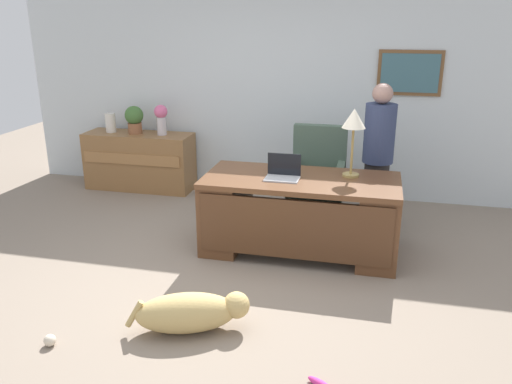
# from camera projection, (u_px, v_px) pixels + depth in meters

# --- Properties ---
(ground_plane) EXTENTS (12.00, 12.00, 0.00)m
(ground_plane) POSITION_uv_depth(u_px,v_px,m) (230.00, 282.00, 4.55)
(ground_plane) COLOR gray
(back_wall) EXTENTS (7.00, 0.16, 2.70)m
(back_wall) POSITION_uv_depth(u_px,v_px,m) (286.00, 88.00, 6.50)
(back_wall) COLOR silver
(back_wall) RESTS_ON ground_plane
(desk) EXTENTS (1.86, 0.86, 0.76)m
(desk) POSITION_uv_depth(u_px,v_px,m) (300.00, 213.00, 5.00)
(desk) COLOR brown
(desk) RESTS_ON ground_plane
(credenza) EXTENTS (1.43, 0.50, 0.75)m
(credenza) POSITION_uv_depth(u_px,v_px,m) (140.00, 161.00, 6.91)
(credenza) COLOR olive
(credenza) RESTS_ON ground_plane
(armchair) EXTENTS (0.60, 0.59, 1.06)m
(armchair) POSITION_uv_depth(u_px,v_px,m) (317.00, 179.00, 5.82)
(armchair) COLOR #475B4C
(armchair) RESTS_ON ground_plane
(person_standing) EXTENTS (0.32, 0.32, 1.58)m
(person_standing) POSITION_uv_depth(u_px,v_px,m) (378.00, 157.00, 5.43)
(person_standing) COLOR #262323
(person_standing) RESTS_ON ground_plane
(dog_lying) EXTENTS (0.88, 0.53, 0.30)m
(dog_lying) POSITION_uv_depth(u_px,v_px,m) (191.00, 312.00, 3.80)
(dog_lying) COLOR tan
(dog_lying) RESTS_ON ground_plane
(laptop) EXTENTS (0.32, 0.22, 0.22)m
(laptop) POSITION_uv_depth(u_px,v_px,m) (283.00, 172.00, 4.89)
(laptop) COLOR #B2B5BA
(laptop) RESTS_ON desk
(desk_lamp) EXTENTS (0.22, 0.22, 0.65)m
(desk_lamp) POSITION_uv_depth(u_px,v_px,m) (354.00, 123.00, 4.80)
(desk_lamp) COLOR #9E8447
(desk_lamp) RESTS_ON desk
(vase_with_flowers) EXTENTS (0.17, 0.17, 0.39)m
(vase_with_flowers) POSITION_uv_depth(u_px,v_px,m) (161.00, 118.00, 6.64)
(vase_with_flowers) COLOR silver
(vase_with_flowers) RESTS_ON credenza
(vase_empty) EXTENTS (0.13, 0.13, 0.25)m
(vase_empty) POSITION_uv_depth(u_px,v_px,m) (111.00, 123.00, 6.83)
(vase_empty) COLOR silver
(vase_empty) RESTS_ON credenza
(potted_plant) EXTENTS (0.24, 0.24, 0.36)m
(potted_plant) POSITION_uv_depth(u_px,v_px,m) (134.00, 118.00, 6.73)
(potted_plant) COLOR brown
(potted_plant) RESTS_ON credenza
(dog_toy_ball) EXTENTS (0.09, 0.09, 0.09)m
(dog_toy_ball) POSITION_uv_depth(u_px,v_px,m) (50.00, 340.00, 3.66)
(dog_toy_ball) COLOR beige
(dog_toy_ball) RESTS_ON ground_plane
(dog_toy_plush) EXTENTS (0.20, 0.14, 0.05)m
(dog_toy_plush) POSITION_uv_depth(u_px,v_px,m) (321.00, 384.00, 3.25)
(dog_toy_plush) COLOR #D8338C
(dog_toy_plush) RESTS_ON ground_plane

